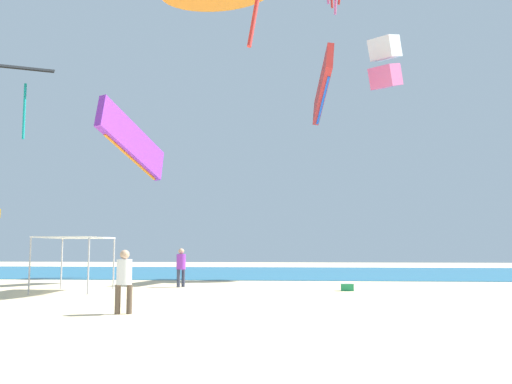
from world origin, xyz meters
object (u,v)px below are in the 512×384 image
object	(u,v)px
canopy_tent	(75,240)
person_leftmost	(181,264)
cooler_box	(347,287)
kite_diamond_black	(26,72)
person_near_tent	(124,276)
kite_parafoil_purple	(132,142)
kite_box_white	(385,62)
kite_parafoil_red	(323,87)

from	to	relation	value
canopy_tent	person_leftmost	size ratio (longest dim) A/B	1.64
cooler_box	kite_diamond_black	xyz separation A→B (m)	(-15.64, -0.02, 10.46)
person_near_tent	kite_diamond_black	world-z (taller)	kite_diamond_black
kite_parafoil_purple	kite_box_white	world-z (taller)	kite_box_white
kite_box_white	kite_diamond_black	bearing A→B (deg)	-115.63
canopy_tent	kite_parafoil_purple	distance (m)	7.22
kite_box_white	kite_parafoil_red	xyz separation A→B (m)	(-4.17, -1.84, -2.13)
kite_box_white	person_leftmost	bearing A→B (deg)	-107.44
person_leftmost	cooler_box	size ratio (longest dim) A/B	3.35
cooler_box	kite_box_white	xyz separation A→B (m)	(3.51, 10.10, 13.91)
person_near_tent	cooler_box	size ratio (longest dim) A/B	3.29
kite_parafoil_purple	cooler_box	bearing A→B (deg)	-89.66
person_near_tent	person_leftmost	world-z (taller)	person_leftmost
canopy_tent	kite_parafoil_purple	size ratio (longest dim) A/B	0.51
kite_box_white	canopy_tent	bearing A→B (deg)	-107.39
canopy_tent	cooler_box	distance (m)	12.50
kite_diamond_black	kite_parafoil_purple	bearing A→B (deg)	12.09
person_leftmost	kite_box_white	bearing A→B (deg)	-22.81
kite_parafoil_purple	person_near_tent	bearing A→B (deg)	-145.96
person_near_tent	kite_diamond_black	xyz separation A→B (m)	(-8.36, 9.29, 9.53)
cooler_box	kite_parafoil_purple	world-z (taller)	kite_parafoil_purple
person_near_tent	kite_box_white	world-z (taller)	kite_box_white
person_near_tent	person_leftmost	bearing A→B (deg)	75.39
cooler_box	kite_box_white	distance (m)	17.54
person_near_tent	kite_box_white	distance (m)	25.72
kite_parafoil_purple	kite_diamond_black	bearing A→B (deg)	143.51
person_leftmost	kite_parafoil_purple	distance (m)	7.47
person_near_tent	kite_parafoil_purple	bearing A→B (deg)	88.71
kite_parafoil_purple	person_leftmost	bearing A→B (deg)	-100.23
person_leftmost	kite_parafoil_purple	world-z (taller)	kite_parafoil_purple
canopy_tent	cooler_box	xyz separation A→B (m)	(12.24, 1.38, -2.12)
kite_box_white	kite_parafoil_red	bearing A→B (deg)	-119.72
person_leftmost	cooler_box	world-z (taller)	person_leftmost
kite_parafoil_red	cooler_box	bearing A→B (deg)	177.54
kite_parafoil_purple	kite_box_white	size ratio (longest dim) A/B	1.66
canopy_tent	kite_box_white	world-z (taller)	kite_box_white
person_near_tent	kite_parafoil_red	bearing A→B (deg)	50.73
canopy_tent	person_near_tent	distance (m)	9.43
person_leftmost	kite_parafoil_red	distance (m)	14.67
person_leftmost	kite_parafoil_purple	bearing A→B (deg)	94.23
kite_parafoil_purple	kite_diamond_black	size ratio (longest dim) A/B	1.53
canopy_tent	cooler_box	world-z (taller)	canopy_tent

